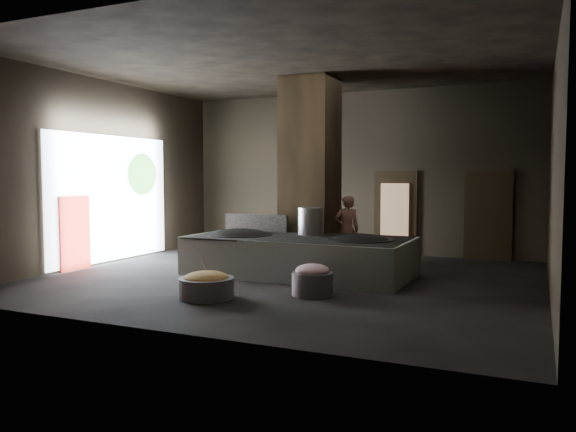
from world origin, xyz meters
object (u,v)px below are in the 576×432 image
at_px(wok_left, 240,238).
at_px(wok_right, 360,243).
at_px(hearth_platform, 299,256).
at_px(veg_basin, 206,288).
at_px(meat_basin, 312,284).
at_px(cook, 347,230).
at_px(stock_pot, 311,221).

relative_size(wok_left, wok_right, 1.07).
xyz_separation_m(hearth_platform, veg_basin, (-0.58, -2.82, -0.23)).
relative_size(wok_right, meat_basin, 1.87).
distance_m(cook, veg_basin, 4.80).
relative_size(stock_pot, veg_basin, 0.64).
height_order(wok_left, meat_basin, wok_left).
relative_size(wok_left, veg_basin, 1.54).
bearing_deg(stock_pot, meat_basin, -67.51).
bearing_deg(wok_left, hearth_platform, 1.97).
bearing_deg(cook, stock_pot, 39.84).
bearing_deg(veg_basin, meat_basin, 31.25).
distance_m(wok_right, veg_basin, 3.51).
bearing_deg(cook, wok_left, 12.97).
xyz_separation_m(hearth_platform, wok_right, (1.35, 0.05, 0.34)).
relative_size(veg_basin, meat_basin, 1.31).
height_order(wok_right, meat_basin, wok_right).
bearing_deg(wok_left, veg_basin, -72.59).
bearing_deg(stock_pot, wok_right, -21.04).
xyz_separation_m(wok_left, meat_basin, (2.49, -1.79, -0.54)).
bearing_deg(hearth_platform, veg_basin, -100.30).
bearing_deg(veg_basin, stock_pot, 79.42).
xyz_separation_m(cook, veg_basin, (-1.07, -4.63, -0.66)).
xyz_separation_m(stock_pot, veg_basin, (-0.63, -3.37, -0.95)).
bearing_deg(veg_basin, wok_right, 56.11).
relative_size(hearth_platform, veg_basin, 4.87).
height_order(wok_right, veg_basin, wok_right).
xyz_separation_m(wok_right, stock_pot, (-1.30, 0.50, 0.38)).
bearing_deg(wok_right, wok_left, -177.95).
xyz_separation_m(wok_right, veg_basin, (-1.93, -2.87, -0.57)).
xyz_separation_m(hearth_platform, cook, (0.49, 1.80, 0.43)).
xyz_separation_m(wok_left, cook, (1.94, 1.85, 0.10)).
height_order(hearth_platform, veg_basin, hearth_platform).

